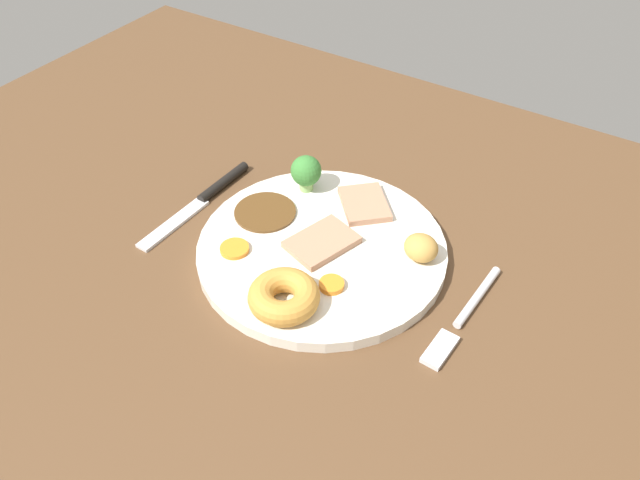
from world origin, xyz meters
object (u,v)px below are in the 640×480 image
Objects in this scene: meat_slice_under at (364,204)px; carrot_coin_front at (235,249)px; carrot_coin_back at (332,285)px; yorkshire_pudding at (284,296)px; roast_potato_left at (421,248)px; knife at (206,197)px; dinner_plate at (320,251)px; broccoli_floret at (306,172)px; fork at (463,317)px; meat_slice_main at (320,244)px.

meat_slice_under is 16.38cm from carrot_coin_front.
yorkshire_pudding is at bearing 60.70° from carrot_coin_back.
carrot_coin_back is at bearing 56.82° from roast_potato_left.
knife is (9.60, -6.39, -1.19)cm from carrot_coin_front.
dinner_plate is 10.50× the size of carrot_coin_back.
broccoli_floret is (11.20, -12.26, 2.27)cm from carrot_coin_back.
yorkshire_pudding is 0.47× the size of fork.
meat_slice_under reaches higher than fork.
carrot_coin_back is at bearing 105.28° from meat_slice_under.
carrot_coin_front is (9.15, -3.65, -1.06)cm from yorkshire_pudding.
yorkshire_pudding is at bearing 99.92° from meat_slice_main.
carrot_coin_back is 13.59cm from fork.
broccoli_floret is 12.82cm from knife.
yorkshire_pudding is 1.91× the size of roast_potato_left.
meat_slice_main is at bearing -87.59° from fork.
knife is at bearing 34.19° from broccoli_floret.
meat_slice_main is at bearing -46.52° from carrot_coin_back.
yorkshire_pudding is at bearing -56.78° from fork.
carrot_coin_front is at bearing 5.12° from carrot_coin_back.
carrot_coin_back reaches higher than fork.
fork is (-12.83, -4.30, -1.33)cm from carrot_coin_back.
broccoli_floret reaches higher than yorkshire_pudding.
meat_slice_under is at bearing -94.37° from dinner_plate.
fork is (-24.62, -5.36, -1.25)cm from carrot_coin_front.
broccoli_floret is (8.56, -16.97, 1.28)cm from yorkshire_pudding.
knife is (17.15, -0.86, -1.35)cm from meat_slice_main.
knife is (17.15, -0.89, -0.25)cm from dinner_plate.
roast_potato_left is 0.20× the size of knife.
meat_slice_main is 17.22cm from knife.
carrot_coin_back is (-3.58, 13.12, -0.09)cm from meat_slice_under.
carrot_coin_front is 0.21× the size of fork.
carrot_coin_front is 1.22× the size of carrot_coin_back.
meat_slice_main is 10.66cm from broccoli_floret.
meat_slice_under is 0.36× the size of knife.
knife is at bearing -28.17° from yorkshire_pudding.
broccoli_floret reaches higher than dinner_plate.
carrot_coin_front reaches higher than dinner_plate.
broccoli_floret reaches higher than carrot_coin_front.
meat_slice_main is 2.30× the size of carrot_coin_front.
meat_slice_main is 2.79× the size of carrot_coin_back.
roast_potato_left is at bearing -121.86° from yorkshire_pudding.
fork is at bearing 89.94° from knife.
knife is (10.20, 6.93, -3.53)cm from broccoli_floret.
carrot_coin_back reaches higher than carrot_coin_front.
knife is at bearing 23.59° from meat_slice_under.
dinner_plate is 1.80× the size of fork.
meat_slice_under is 19.48cm from knife.
yorkshire_pudding reaches higher than fork.
meat_slice_under reaches higher than carrot_coin_back.
yorkshire_pudding is 2.25× the size of carrot_coin_front.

